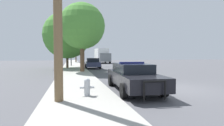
# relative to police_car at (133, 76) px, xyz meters

# --- Properties ---
(ground_plane) EXTENTS (110.00, 110.00, 0.00)m
(ground_plane) POSITION_rel_police_car_xyz_m (2.36, -0.13, -0.74)
(ground_plane) COLOR #4F4F54
(sidewalk_left) EXTENTS (3.00, 110.00, 0.13)m
(sidewalk_left) POSITION_rel_police_car_xyz_m (-2.74, -0.13, -0.68)
(sidewalk_left) COLOR #A3A099
(sidewalk_left) RESTS_ON ground_plane
(police_car) EXTENTS (2.23, 5.27, 1.47)m
(police_car) POSITION_rel_police_car_xyz_m (0.00, 0.00, 0.00)
(police_car) COLOR black
(police_car) RESTS_ON ground_plane
(fire_hydrant) EXTENTS (0.61, 0.27, 0.74)m
(fire_hydrant) POSITION_rel_police_car_xyz_m (-2.47, -1.20, -0.22)
(fire_hydrant) COLOR #B7BCC1
(fire_hydrant) RESTS_ON sidewalk_left
(utility_pole) EXTENTS (1.40, 0.32, 7.16)m
(utility_pole) POSITION_rel_police_car_xyz_m (-3.57, -1.83, 3.04)
(utility_pole) COLOR brown
(utility_pole) RESTS_ON sidewalk_left
(traffic_light) EXTENTS (3.82, 0.35, 5.31)m
(traffic_light) POSITION_rel_police_car_xyz_m (-1.56, 20.51, 3.14)
(traffic_light) COLOR #424247
(traffic_light) RESTS_ON sidewalk_left
(car_background_distant) EXTENTS (2.15, 4.37, 1.29)m
(car_background_distant) POSITION_rel_police_car_xyz_m (4.67, 43.26, -0.03)
(car_background_distant) COLOR black
(car_background_distant) RESTS_ON ground_plane
(car_background_midblock) EXTENTS (2.22, 4.25, 1.43)m
(car_background_midblock) POSITION_rel_police_car_xyz_m (-0.22, 15.20, 0.01)
(car_background_midblock) COLOR #333856
(car_background_midblock) RESTS_ON ground_plane
(box_truck) EXTENTS (2.78, 7.64, 3.35)m
(box_truck) POSITION_rel_police_car_xyz_m (3.94, 31.35, 1.02)
(box_truck) COLOR slate
(box_truck) RESTS_ON ground_plane
(tree_sidewalk_mid) EXTENTS (6.16, 6.16, 7.40)m
(tree_sidewalk_mid) POSITION_rel_police_car_xyz_m (-3.55, 15.24, 3.70)
(tree_sidewalk_mid) COLOR brown
(tree_sidewalk_mid) RESTS_ON sidewalk_left
(tree_sidewalk_far) EXTENTS (3.81, 3.81, 6.16)m
(tree_sidewalk_far) POSITION_rel_police_car_xyz_m (-1.82, 36.09, 3.63)
(tree_sidewalk_far) COLOR brown
(tree_sidewalk_far) RESTS_ON sidewalk_left
(tree_sidewalk_near) EXTENTS (4.74, 4.74, 7.06)m
(tree_sidewalk_near) POSITION_rel_police_car_xyz_m (-1.95, 9.83, 4.06)
(tree_sidewalk_near) COLOR brown
(tree_sidewalk_near) RESTS_ON sidewalk_left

